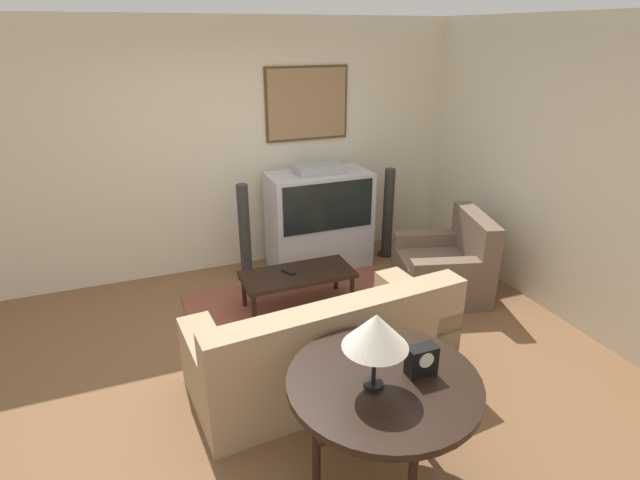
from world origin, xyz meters
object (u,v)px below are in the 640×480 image
Objects in this scene: mantel_clock at (422,360)px; couch at (325,350)px; coffee_table at (298,276)px; tv at (319,219)px; console_table at (384,389)px; speaker_tower_left at (245,235)px; speaker_tower_right at (388,215)px; table_lamp at (376,332)px; armchair at (445,268)px.

couch is at bearing 100.30° from mantel_clock.
couch is 1.88× the size of coffee_table.
tv is 3.07m from console_table.
console_table is at bearing -88.02° from speaker_tower_left.
speaker_tower_right is at bearing -1.81° from tv.
couch reaches higher than console_table.
mantel_clock is (0.30, -0.00, -0.26)m from table_lamp.
armchair is (0.97, -1.10, -0.29)m from tv.
tv reaches higher than couch.
tv reaches higher than speaker_tower_left.
speaker_tower_right is at bearing 0.00° from speaker_tower_left.
speaker_tower_right reaches higher than couch.
tv is 1.11× the size of speaker_tower_right.
coffee_table is 6.07× the size of mantel_clock.
table_lamp is 2.54× the size of mantel_clock.
armchair is at bearing -48.48° from tv.
couch is 1.86× the size of console_table.
speaker_tower_right is (1.64, 2.94, -0.17)m from console_table.
table_lamp reaches higher than mantel_clock.
tv is at bearing 56.52° from coffee_table.
coffee_table is 1.64m from speaker_tower_right.
coffee_table is 1.01× the size of speaker_tower_right.
table_lamp is 0.42× the size of speaker_tower_left.
table_lamp is at bearing 78.26° from couch.
speaker_tower_left is at bearing 91.98° from console_table.
console_table is (-1.74, -1.87, 0.40)m from armchair.
speaker_tower_right reaches higher than coffee_table.
table_lamp reaches higher than tv.
speaker_tower_right reaches higher than armchair.
table_lamp reaches higher than speaker_tower_left.
table_lamp is at bearing -160.80° from console_table.
couch is 1.90× the size of speaker_tower_right.
mantel_clock is at bearing 95.33° from couch.
speaker_tower_left reaches higher than coffee_table.
armchair is 1.10m from speaker_tower_right.
coffee_table is (-1.52, 0.26, 0.06)m from armchair.
console_table is 0.27m from mantel_clock.
tv is 0.87m from speaker_tower_right.
tv is 1.11× the size of coffee_table.
mantel_clock reaches higher than armchair.
console_table is 1.02× the size of speaker_tower_left.
couch is at bearing -110.24° from tv.
mantel_clock is (-0.00, -2.16, 0.50)m from coffee_table.
console_table is (-0.77, -2.97, 0.11)m from tv.
speaker_tower_right is at bearing -158.70° from armchair.
coffee_table is at bearing -68.40° from speaker_tower_left.
coffee_table is 2.31m from table_lamp.
armchair is 2.76m from table_lamp.
console_table is at bearing 83.06° from couch.
coffee_table is 1.01× the size of speaker_tower_left.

